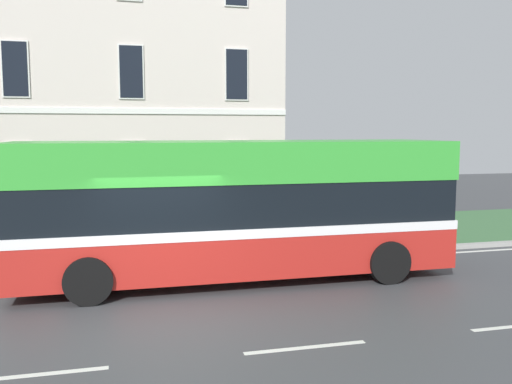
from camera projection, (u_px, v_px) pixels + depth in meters
ground_plane at (161, 303)px, 11.14m from camera, size 60.00×56.00×0.18m
georgian_townhouse at (81, 51)px, 24.39m from camera, size 15.94×10.09×13.34m
iron_verge_railing at (63, 244)px, 13.68m from camera, size 16.87×0.04×0.97m
single_decker_bus at (236, 207)px, 12.73m from camera, size 9.81×2.79×3.16m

